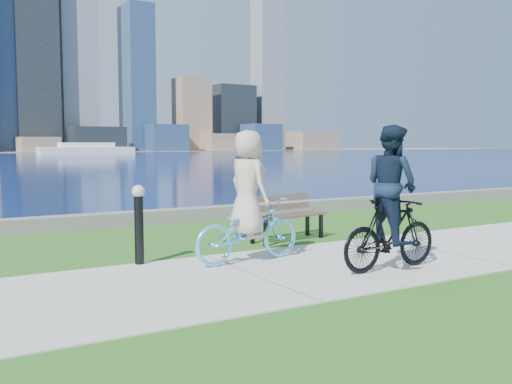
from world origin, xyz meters
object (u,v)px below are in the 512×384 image
cyclist_man (391,210)px  bollard_lamp (139,219)px  park_bench (285,213)px  cyclist_woman (248,213)px

cyclist_man → bollard_lamp: bearing=53.1°
park_bench → bollard_lamp: size_ratio=1.40×
bollard_lamp → cyclist_woman: (1.68, -0.75, 0.08)m
cyclist_woman → cyclist_man: bearing=-141.7°
park_bench → cyclist_man: cyclist_man is taller
park_bench → cyclist_woman: (-1.80, -1.60, 0.28)m
park_bench → cyclist_woman: 2.42m
cyclist_man → park_bench: bearing=-2.9°
cyclist_woman → cyclist_man: cyclist_man is taller
cyclist_woman → cyclist_man: (1.66, -1.70, 0.14)m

